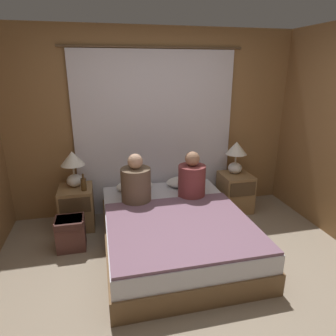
{
  "coord_description": "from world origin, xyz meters",
  "views": [
    {
      "loc": [
        -0.75,
        -2.21,
        1.99
      ],
      "look_at": [
        0.0,
        1.03,
        0.87
      ],
      "focal_mm": 32.0,
      "sensor_mm": 36.0,
      "label": 1
    }
  ],
  "objects_px": {
    "lamp_left": "(73,165)",
    "lamp_right": "(236,154)",
    "beer_bottle_on_left_stand": "(84,184)",
    "nightstand_left": "(77,207)",
    "person_left_in_bed": "(136,183)",
    "pillow_left": "(135,186)",
    "bed": "(174,231)",
    "pillow_right": "(184,182)",
    "person_right_in_bed": "(192,179)",
    "backpack_on_floor": "(71,232)",
    "nightstand_right": "(235,192)"
  },
  "relations": [
    {
      "from": "lamp_left",
      "to": "person_right_in_bed",
      "type": "distance_m",
      "value": 1.5
    },
    {
      "from": "bed",
      "to": "nightstand_left",
      "type": "distance_m",
      "value": 1.34
    },
    {
      "from": "pillow_left",
      "to": "pillow_right",
      "type": "height_order",
      "value": "same"
    },
    {
      "from": "lamp_left",
      "to": "beer_bottle_on_left_stand",
      "type": "relative_size",
      "value": 2.16
    },
    {
      "from": "lamp_left",
      "to": "pillow_left",
      "type": "relative_size",
      "value": 0.94
    },
    {
      "from": "lamp_left",
      "to": "lamp_right",
      "type": "height_order",
      "value": "same"
    },
    {
      "from": "nightstand_right",
      "to": "lamp_left",
      "type": "relative_size",
      "value": 1.17
    },
    {
      "from": "lamp_left",
      "to": "lamp_right",
      "type": "distance_m",
      "value": 2.21
    },
    {
      "from": "pillow_left",
      "to": "beer_bottle_on_left_stand",
      "type": "xyz_separation_m",
      "value": [
        -0.65,
        -0.15,
        0.14
      ]
    },
    {
      "from": "lamp_right",
      "to": "pillow_right",
      "type": "distance_m",
      "value": 0.84
    },
    {
      "from": "pillow_right",
      "to": "person_left_in_bed",
      "type": "height_order",
      "value": "person_left_in_bed"
    },
    {
      "from": "pillow_left",
      "to": "backpack_on_floor",
      "type": "xyz_separation_m",
      "value": [
        -0.81,
        -0.56,
        -0.26
      ]
    },
    {
      "from": "bed",
      "to": "lamp_right",
      "type": "xyz_separation_m",
      "value": [
        1.11,
        0.81,
        0.63
      ]
    },
    {
      "from": "nightstand_left",
      "to": "pillow_right",
      "type": "height_order",
      "value": "nightstand_left"
    },
    {
      "from": "lamp_left",
      "to": "pillow_right",
      "type": "distance_m",
      "value": 1.49
    },
    {
      "from": "bed",
      "to": "person_left_in_bed",
      "type": "relative_size",
      "value": 3.28
    },
    {
      "from": "person_left_in_bed",
      "to": "beer_bottle_on_left_stand",
      "type": "bearing_deg",
      "value": 159.68
    },
    {
      "from": "nightstand_left",
      "to": "nightstand_right",
      "type": "height_order",
      "value": "same"
    },
    {
      "from": "lamp_left",
      "to": "person_left_in_bed",
      "type": "relative_size",
      "value": 0.76
    },
    {
      "from": "pillow_left",
      "to": "backpack_on_floor",
      "type": "distance_m",
      "value": 1.02
    },
    {
      "from": "bed",
      "to": "lamp_right",
      "type": "relative_size",
      "value": 4.34
    },
    {
      "from": "lamp_right",
      "to": "pillow_right",
      "type": "relative_size",
      "value": 0.94
    },
    {
      "from": "pillow_right",
      "to": "backpack_on_floor",
      "type": "bearing_deg",
      "value": -159.47
    },
    {
      "from": "lamp_right",
      "to": "backpack_on_floor",
      "type": "height_order",
      "value": "lamp_right"
    },
    {
      "from": "bed",
      "to": "person_right_in_bed",
      "type": "relative_size",
      "value": 3.37
    },
    {
      "from": "person_left_in_bed",
      "to": "pillow_left",
      "type": "bearing_deg",
      "value": 85.88
    },
    {
      "from": "pillow_right",
      "to": "person_left_in_bed",
      "type": "relative_size",
      "value": 0.8
    },
    {
      "from": "lamp_right",
      "to": "person_right_in_bed",
      "type": "height_order",
      "value": "person_right_in_bed"
    },
    {
      "from": "nightstand_right",
      "to": "pillow_right",
      "type": "height_order",
      "value": "nightstand_right"
    },
    {
      "from": "nightstand_left",
      "to": "backpack_on_floor",
      "type": "height_order",
      "value": "nightstand_left"
    },
    {
      "from": "lamp_right",
      "to": "pillow_left",
      "type": "height_order",
      "value": "lamp_right"
    },
    {
      "from": "pillow_left",
      "to": "person_left_in_bed",
      "type": "height_order",
      "value": "person_left_in_bed"
    },
    {
      "from": "lamp_right",
      "to": "bed",
      "type": "bearing_deg",
      "value": -143.76
    },
    {
      "from": "person_right_in_bed",
      "to": "pillow_left",
      "type": "bearing_deg",
      "value": 150.59
    },
    {
      "from": "person_right_in_bed",
      "to": "pillow_right",
      "type": "bearing_deg",
      "value": 88.54
    },
    {
      "from": "person_left_in_bed",
      "to": "person_right_in_bed",
      "type": "height_order",
      "value": "person_left_in_bed"
    },
    {
      "from": "nightstand_left",
      "to": "bed",
      "type": "bearing_deg",
      "value": -34.12
    },
    {
      "from": "nightstand_left",
      "to": "pillow_left",
      "type": "distance_m",
      "value": 0.79
    },
    {
      "from": "nightstand_left",
      "to": "backpack_on_floor",
      "type": "xyz_separation_m",
      "value": [
        -0.05,
        -0.51,
        -0.06
      ]
    },
    {
      "from": "bed",
      "to": "pillow_right",
      "type": "distance_m",
      "value": 0.91
    },
    {
      "from": "lamp_right",
      "to": "pillow_left",
      "type": "distance_m",
      "value": 1.49
    },
    {
      "from": "lamp_right",
      "to": "person_left_in_bed",
      "type": "height_order",
      "value": "person_left_in_bed"
    },
    {
      "from": "nightstand_left",
      "to": "beer_bottle_on_left_stand",
      "type": "distance_m",
      "value": 0.39
    },
    {
      "from": "beer_bottle_on_left_stand",
      "to": "nightstand_left",
      "type": "bearing_deg",
      "value": 138.39
    },
    {
      "from": "pillow_right",
      "to": "beer_bottle_on_left_stand",
      "type": "bearing_deg",
      "value": -173.53
    },
    {
      "from": "person_right_in_bed",
      "to": "backpack_on_floor",
      "type": "distance_m",
      "value": 1.56
    },
    {
      "from": "lamp_left",
      "to": "lamp_right",
      "type": "xyz_separation_m",
      "value": [
        2.21,
        0.0,
        0.0
      ]
    },
    {
      "from": "pillow_right",
      "to": "backpack_on_floor",
      "type": "relative_size",
      "value": 1.28
    },
    {
      "from": "lamp_right",
      "to": "pillow_left",
      "type": "xyz_separation_m",
      "value": [
        -1.45,
        -0.01,
        -0.35
      ]
    },
    {
      "from": "person_left_in_bed",
      "to": "beer_bottle_on_left_stand",
      "type": "xyz_separation_m",
      "value": [
        -0.62,
        0.23,
        -0.04
      ]
    }
  ]
}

